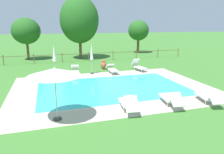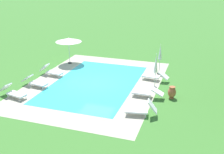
# 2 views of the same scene
# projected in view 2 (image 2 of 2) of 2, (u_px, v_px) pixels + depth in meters

# --- Properties ---
(ground_plane) EXTENTS (160.00, 160.00, 0.00)m
(ground_plane) POSITION_uv_depth(u_px,v_px,m) (95.00, 83.00, 20.71)
(ground_plane) COLOR #3D752D
(pool_deck_paving) EXTENTS (12.79, 9.23, 0.01)m
(pool_deck_paving) POSITION_uv_depth(u_px,v_px,m) (95.00, 83.00, 20.71)
(pool_deck_paving) COLOR #B2A893
(pool_deck_paving) RESTS_ON ground
(swimming_pool_water) EXTENTS (9.44, 5.89, 0.01)m
(swimming_pool_water) POSITION_uv_depth(u_px,v_px,m) (95.00, 83.00, 20.71)
(swimming_pool_water) COLOR #38C6D1
(swimming_pool_water) RESTS_ON ground
(pool_coping_rim) EXTENTS (9.92, 6.37, 0.01)m
(pool_coping_rim) POSITION_uv_depth(u_px,v_px,m) (95.00, 83.00, 20.71)
(pool_coping_rim) COLOR #C0B59F
(pool_coping_rim) RESTS_ON ground
(sun_lounger_north_near_steps) EXTENTS (0.89, 2.08, 0.82)m
(sun_lounger_north_near_steps) POSITION_uv_depth(u_px,v_px,m) (154.00, 76.00, 21.09)
(sun_lounger_north_near_steps) COLOR white
(sun_lounger_north_near_steps) RESTS_ON ground
(sun_lounger_north_mid) EXTENTS (0.86, 2.07, 0.82)m
(sun_lounger_north_mid) POSITION_uv_depth(u_px,v_px,m) (35.00, 82.00, 19.97)
(sun_lounger_north_mid) COLOR white
(sun_lounger_north_mid) RESTS_ON ground
(sun_lounger_north_far) EXTENTS (0.90, 1.90, 1.01)m
(sun_lounger_north_far) POSITION_uv_depth(u_px,v_px,m) (141.00, 109.00, 15.95)
(sun_lounger_north_far) COLOR white
(sun_lounger_north_far) RESTS_ON ground
(sun_lounger_north_end) EXTENTS (0.84, 2.00, 0.91)m
(sun_lounger_north_end) POSITION_uv_depth(u_px,v_px,m) (52.00, 71.00, 22.06)
(sun_lounger_north_end) COLOR white
(sun_lounger_north_end) RESTS_ON ground
(sun_lounger_south_near_corner) EXTENTS (0.61, 2.07, 0.72)m
(sun_lounger_south_near_corner) POSITION_uv_depth(u_px,v_px,m) (146.00, 92.00, 18.30)
(sun_lounger_south_near_corner) COLOR white
(sun_lounger_south_near_corner) RESTS_ON ground
(sun_lounger_south_mid) EXTENTS (0.97, 2.04, 0.88)m
(sun_lounger_south_mid) POSITION_uv_depth(u_px,v_px,m) (13.00, 92.00, 18.25)
(sun_lounger_south_mid) COLOR white
(sun_lounger_south_mid) RESTS_ON ground
(patio_umbrella_open_foreground) EXTENTS (2.27, 2.27, 2.35)m
(patio_umbrella_open_foreground) POSITION_uv_depth(u_px,v_px,m) (69.00, 40.00, 24.41)
(patio_umbrella_open_foreground) COLOR #383838
(patio_umbrella_open_foreground) RESTS_ON ground
(patio_umbrella_closed_row_west) EXTENTS (0.32, 0.32, 2.47)m
(patio_umbrella_closed_row_west) POSITION_uv_depth(u_px,v_px,m) (160.00, 54.00, 21.96)
(patio_umbrella_closed_row_west) COLOR #383838
(patio_umbrella_closed_row_west) RESTS_ON ground
(patio_umbrella_closed_row_mid_west) EXTENTS (0.32, 0.32, 2.54)m
(patio_umbrella_closed_row_mid_west) POSITION_uv_depth(u_px,v_px,m) (156.00, 66.00, 19.25)
(patio_umbrella_closed_row_mid_west) COLOR #383838
(patio_umbrella_closed_row_mid_west) RESTS_ON ground
(terracotta_urn_near_fence) EXTENTS (0.53, 0.53, 0.83)m
(terracotta_urn_near_fence) POSITION_uv_depth(u_px,v_px,m) (172.00, 92.00, 18.10)
(terracotta_urn_near_fence) COLOR #A85B38
(terracotta_urn_near_fence) RESTS_ON ground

